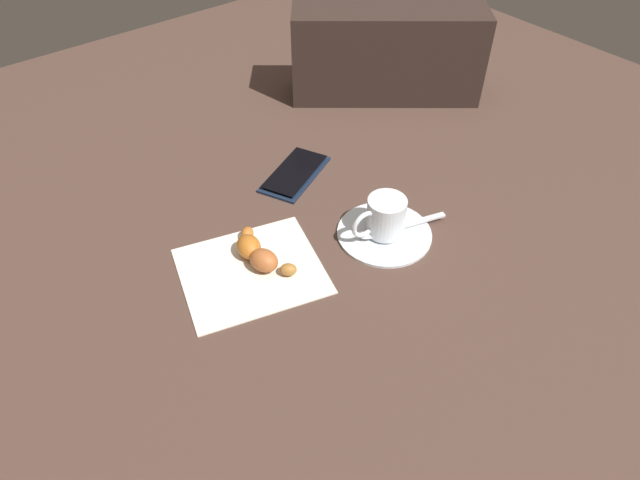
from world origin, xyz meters
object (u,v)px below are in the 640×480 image
(saucer, at_px, (384,232))
(laptop_bag, at_px, (387,55))
(teaspoon, at_px, (389,229))
(napkin, at_px, (251,270))
(croissant, at_px, (258,253))
(cell_phone, at_px, (295,173))
(sugar_packet, at_px, (387,215))
(espresso_cup, at_px, (385,216))

(saucer, relative_size, laptop_bag, 0.39)
(teaspoon, relative_size, laptop_bag, 0.39)
(napkin, bearing_deg, croissant, -155.72)
(cell_phone, bearing_deg, sugar_packet, 102.22)
(sugar_packet, distance_m, laptop_bag, 0.39)
(saucer, distance_m, cell_phone, 0.20)
(espresso_cup, bearing_deg, napkin, -17.78)
(teaspoon, distance_m, cell_phone, 0.20)
(saucer, height_order, sugar_packet, sugar_packet)
(espresso_cup, bearing_deg, croissant, -21.83)
(napkin, xyz_separation_m, croissant, (-0.02, -0.01, 0.02))
(cell_phone, bearing_deg, croissant, 38.48)
(sugar_packet, relative_size, laptop_bag, 0.16)
(sugar_packet, xyz_separation_m, laptop_bag, (-0.26, -0.28, 0.07))
(sugar_packet, height_order, laptop_bag, laptop_bag)
(espresso_cup, distance_m, cell_phone, 0.20)
(saucer, xyz_separation_m, cell_phone, (0.02, -0.20, 0.00))
(saucer, bearing_deg, espresso_cup, -6.41)
(sugar_packet, distance_m, cell_phone, 0.18)
(teaspoon, relative_size, napkin, 0.73)
(sugar_packet, distance_m, napkin, 0.22)
(teaspoon, bearing_deg, saucer, -45.22)
(sugar_packet, bearing_deg, espresso_cup, 78.32)
(espresso_cup, relative_size, croissant, 0.70)
(croissant, bearing_deg, cell_phone, -141.52)
(sugar_packet, relative_size, cell_phone, 0.37)
(saucer, relative_size, napkin, 0.74)
(espresso_cup, height_order, croissant, espresso_cup)
(croissant, distance_m, cell_phone, 0.21)
(saucer, bearing_deg, sugar_packet, -138.89)
(teaspoon, height_order, croissant, croissant)
(espresso_cup, height_order, laptop_bag, laptop_bag)
(croissant, relative_size, cell_phone, 0.83)
(croissant, bearing_deg, napkin, 24.28)
(cell_phone, bearing_deg, espresso_cup, 93.75)
(napkin, distance_m, laptop_bag, 0.54)
(sugar_packet, bearing_deg, teaspoon, 92.60)
(sugar_packet, bearing_deg, cell_phone, -36.94)
(laptop_bag, bearing_deg, napkin, 65.40)
(napkin, height_order, cell_phone, cell_phone)
(cell_phone, distance_m, laptop_bag, 0.33)
(teaspoon, xyz_separation_m, laptop_bag, (-0.28, -0.30, 0.07))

